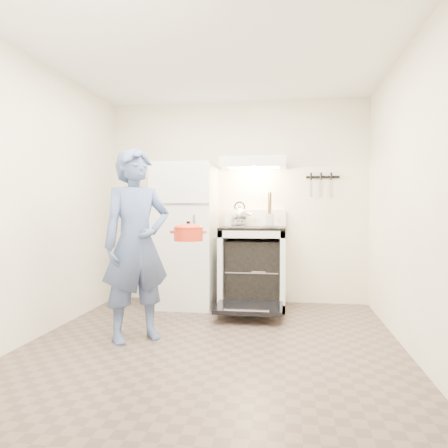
{
  "coord_description": "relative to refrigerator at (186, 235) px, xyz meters",
  "views": [
    {
      "loc": [
        0.63,
        -3.65,
        1.16
      ],
      "look_at": [
        -0.05,
        1.0,
        1.0
      ],
      "focal_mm": 35.0,
      "sensor_mm": 36.0,
      "label": 1
    }
  ],
  "objects": [
    {
      "name": "backsplash",
      "position": [
        0.81,
        0.31,
        0.2
      ],
      "size": [
        0.76,
        0.07,
        0.2
      ],
      "primitive_type": "cube",
      "color": "silver",
      "rests_on": "cooktop"
    },
    {
      "name": "dutch_oven",
      "position": [
        0.29,
        -1.1,
        0.07
      ],
      "size": [
        0.34,
        0.27,
        0.23
      ],
      "primitive_type": null,
      "color": "red",
      "rests_on": "person"
    },
    {
      "name": "stove_body",
      "position": [
        0.81,
        0.02,
        -0.39
      ],
      "size": [
        0.76,
        0.65,
        0.92
      ],
      "primitive_type": "cube",
      "color": "silver",
      "rests_on": "floor"
    },
    {
      "name": "range_hood",
      "position": [
        0.81,
        0.1,
        0.86
      ],
      "size": [
        0.76,
        0.5,
        0.12
      ],
      "primitive_type": "cube",
      "color": "silver",
      "rests_on": "back_wall"
    },
    {
      "name": "utensil_jar",
      "position": [
        1.01,
        -0.22,
        0.2
      ],
      "size": [
        0.1,
        0.1,
        0.13
      ],
      "primitive_type": "cylinder",
      "rotation": [
        0.0,
        0.0,
        0.11
      ],
      "color": "silver",
      "rests_on": "cooktop"
    },
    {
      "name": "pizza_stone",
      "position": [
        0.89,
        -0.06,
        -0.4
      ],
      "size": [
        0.37,
        0.37,
        0.02
      ],
      "primitive_type": "cylinder",
      "color": "#8D6F51",
      "rests_on": "oven_rack"
    },
    {
      "name": "refrigerator",
      "position": [
        0.0,
        0.0,
        0.0
      ],
      "size": [
        0.7,
        0.7,
        1.7
      ],
      "primitive_type": "cube",
      "color": "silver",
      "rests_on": "floor"
    },
    {
      "name": "oven_rack",
      "position": [
        0.81,
        0.02,
        -0.41
      ],
      "size": [
        0.6,
        0.52,
        0.01
      ],
      "primitive_type": "cube",
      "color": "gray",
      "rests_on": "stove_body"
    },
    {
      "name": "floor",
      "position": [
        0.58,
        -1.45,
        -0.85
      ],
      "size": [
        3.6,
        3.6,
        0.0
      ],
      "primitive_type": "plane",
      "color": "brown",
      "rests_on": "ground"
    },
    {
      "name": "person",
      "position": [
        -0.11,
        -1.42,
        -0.0
      ],
      "size": [
        0.73,
        0.71,
        1.69
      ],
      "primitive_type": "imported",
      "rotation": [
        0.0,
        0.0,
        0.7
      ],
      "color": "#344C6E",
      "rests_on": "floor"
    },
    {
      "name": "cooktop",
      "position": [
        0.81,
        0.02,
        0.09
      ],
      "size": [
        0.76,
        0.65,
        0.03
      ],
      "primitive_type": "cube",
      "color": "black",
      "rests_on": "stove_body"
    },
    {
      "name": "oven_door",
      "position": [
        0.81,
        -0.57,
        -0.72
      ],
      "size": [
        0.7,
        0.54,
        0.04
      ],
      "primitive_type": "cube",
      "color": "black",
      "rests_on": "floor"
    },
    {
      "name": "back_wall",
      "position": [
        0.58,
        0.35,
        0.4
      ],
      "size": [
        3.2,
        0.02,
        2.5
      ],
      "primitive_type": "cube",
      "color": "white",
      "rests_on": "ground"
    },
    {
      "name": "knife_strip",
      "position": [
        1.63,
        0.33,
        0.7
      ],
      "size": [
        0.4,
        0.02,
        0.03
      ],
      "primitive_type": "cube",
      "color": "black",
      "rests_on": "back_wall"
    },
    {
      "name": "tea_kettle",
      "position": [
        0.63,
        0.17,
        0.25
      ],
      "size": [
        0.25,
        0.2,
        0.3
      ],
      "primitive_type": null,
      "color": "#BCBCC1",
      "rests_on": "cooktop"
    }
  ]
}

